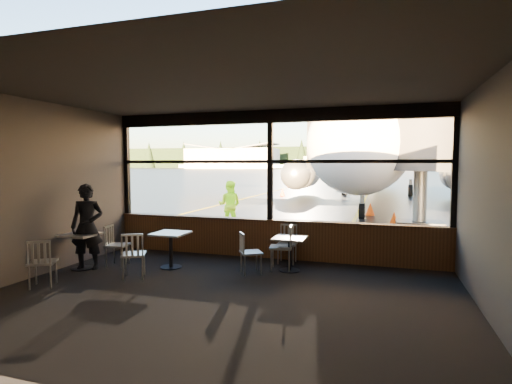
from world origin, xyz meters
The scene contains 34 objects.
ground_plane centered at (0.00, 120.00, 0.00)m, with size 520.00×520.00×0.00m, color black.
carpet_floor centered at (0.00, -3.00, 0.01)m, with size 8.00×6.00×0.01m, color black.
ceiling centered at (0.00, -3.00, 3.50)m, with size 8.00×6.00×0.04m, color #38332D.
wall_left centered at (-4.00, -3.00, 1.75)m, with size 0.04×6.00×3.50m, color #453D37.
wall_right centered at (4.00, -3.00, 1.75)m, with size 0.04×6.00×3.50m, color #453D37.
wall_back centered at (0.00, -6.00, 1.75)m, with size 8.00×0.04×3.50m, color #453D37.
window_sill centered at (0.00, 0.00, 0.45)m, with size 8.00×0.28×0.90m, color #57331A.
window_header centered at (0.00, 0.00, 3.35)m, with size 8.00×0.18×0.30m, color black.
mullion_left centered at (-3.95, 0.00, 2.20)m, with size 0.12×0.12×2.60m, color black.
mullion_centre centered at (0.00, 0.00, 2.20)m, with size 0.12×0.12×2.60m, color black.
mullion_right centered at (3.95, 0.00, 2.20)m, with size 0.12×0.12×2.60m, color black.
window_transom centered at (0.00, 0.00, 2.30)m, with size 8.00×0.10×0.08m, color black.
airliner centered at (2.12, 19.77, 5.45)m, with size 29.74×35.69×10.90m, color white, non-canonical shape.
jet_bridge centered at (3.60, 5.50, 2.40)m, with size 9.00×11.00×4.80m, color #28282A, non-canonical shape.
cafe_table_near centered at (0.71, -1.03, 0.36)m, with size 0.66×0.66×0.72m, color gray, non-canonical shape.
cafe_table_mid centered at (-1.79, -1.54, 0.39)m, with size 0.70×0.70×0.77m, color #A9A29B, non-canonical shape.
cafe_table_left centered at (-3.55, -2.21, 0.38)m, with size 0.70×0.70×0.77m, color #A69F98, non-canonical shape.
chair_near_e centered at (0.52, -1.01, 0.48)m, with size 0.52×0.52×0.96m, color #A9A699, non-canonical shape.
chair_near_w centered at (0.01, -1.47, 0.43)m, with size 0.47×0.47×0.87m, color #BAB4A8, non-canonical shape.
chair_near_n centered at (0.51, -0.40, 0.44)m, with size 0.48×0.48×0.88m, color #B1AC9F, non-canonical shape.
chair_mid_s centered at (-2.09, -2.45, 0.46)m, with size 0.51×0.51×0.93m, color #B8B4A6, non-canonical shape.
chair_mid_w centered at (-2.98, -1.76, 0.45)m, with size 0.50×0.50×0.91m, color #A8A498, non-canonical shape.
chair_left_s centered at (-3.32, -3.45, 0.45)m, with size 0.49×0.49×0.90m, color #ADA99C, non-canonical shape.
passenger centered at (-3.42, -2.17, 0.91)m, with size 0.67×0.44×1.83m, color black.
ground_crew centered at (-2.47, 3.67, 0.84)m, with size 0.81×0.63×1.67m, color #BFF219.
cone_nose centered at (2.05, 8.98, 0.28)m, with size 0.40×0.40×0.55m, color red.
cone_wing centered at (-4.17, 18.24, 0.25)m, with size 0.36×0.36×0.50m, color #F35B07.
hangar_left centered at (-70.00, 180.00, 5.50)m, with size 45.00×18.00×11.00m, color silver, non-canonical shape.
hangar_mid centered at (0.00, 185.00, 5.00)m, with size 38.00×15.00×10.00m, color silver, non-canonical shape.
fuel_tank_a centered at (-30.00, 182.00, 3.00)m, with size 8.00×8.00×6.00m, color silver.
fuel_tank_b centered at (-20.00, 182.00, 3.00)m, with size 8.00×8.00×6.00m, color silver.
fuel_tank_c centered at (-10.00, 182.00, 3.00)m, with size 8.00×8.00×6.00m, color silver.
treeline centered at (0.00, 210.00, 6.00)m, with size 360.00×3.00×12.00m, color black.
cone_extra centered at (2.98, 6.85, 0.22)m, with size 0.31×0.31×0.43m, color #FF4908.
Camera 1 is at (2.52, -9.07, 2.24)m, focal length 28.00 mm.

